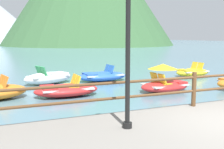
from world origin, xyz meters
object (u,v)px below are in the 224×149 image
(pedal_boat_7, at_px, (48,78))
(pedal_boat_2, at_px, (165,82))
(pedal_boat_4, at_px, (66,90))
(pedal_boat_1, at_px, (192,72))
(pedal_boat_5, at_px, (102,76))
(lamp_post, at_px, (128,13))

(pedal_boat_7, bearing_deg, pedal_boat_2, -43.28)
(pedal_boat_4, distance_m, pedal_boat_7, 3.20)
(pedal_boat_7, bearing_deg, pedal_boat_1, -4.65)
(pedal_boat_1, height_order, pedal_boat_5, pedal_boat_5)
(pedal_boat_2, bearing_deg, pedal_boat_5, 111.12)
(pedal_boat_2, bearing_deg, lamp_post, -130.50)
(pedal_boat_1, xyz_separation_m, pedal_boat_4, (-8.08, -2.53, 0.01))
(pedal_boat_2, bearing_deg, pedal_boat_4, 169.92)
(pedal_boat_1, xyz_separation_m, pedal_boat_7, (-8.19, 0.67, 0.06))
(pedal_boat_2, bearing_deg, pedal_boat_7, 136.72)
(pedal_boat_5, distance_m, pedal_boat_7, 2.75)
(pedal_boat_4, xyz_separation_m, pedal_boat_7, (-0.12, 3.20, 0.05))
(pedal_boat_4, relative_size, pedal_boat_5, 0.96)
(lamp_post, relative_size, pedal_boat_7, 1.44)
(lamp_post, xyz_separation_m, pedal_boat_4, (-0.02, 5.42, -2.54))
(lamp_post, distance_m, pedal_boat_2, 6.63)
(pedal_boat_1, xyz_separation_m, pedal_boat_2, (-4.04, -3.25, 0.15))
(lamp_post, bearing_deg, pedal_boat_4, 90.19)
(pedal_boat_5, relative_size, pedal_boat_7, 0.96)
(lamp_post, xyz_separation_m, pedal_boat_2, (4.02, 4.71, -2.39))
(pedal_boat_4, bearing_deg, pedal_boat_5, 48.26)
(lamp_post, distance_m, pedal_boat_1, 11.60)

